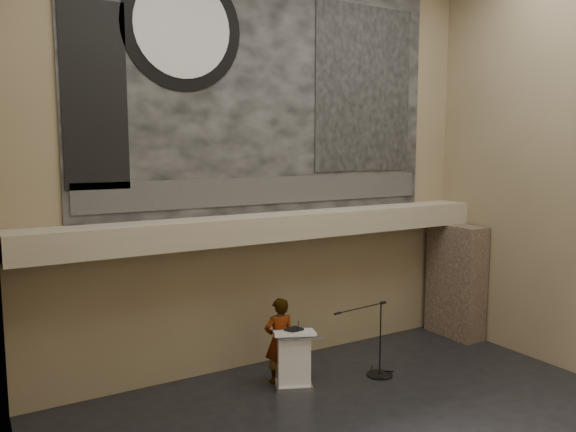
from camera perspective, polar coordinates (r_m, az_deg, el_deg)
wall_back at (r=11.53m, az=-2.03°, el=5.61°), size 10.00×0.02×8.50m
wall_left at (r=6.16m, az=-25.85°, el=3.58°), size 0.02×8.00×8.50m
soffit at (r=11.29m, az=-1.03°, el=-1.04°), size 10.00×0.80×0.50m
sprinkler_left at (r=10.61m, az=-8.45°, el=-3.19°), size 0.04×0.04×0.06m
sprinkler_right at (r=12.33m, az=6.79°, el=-1.71°), size 0.04×0.04×0.06m
banner at (r=11.56m, az=-1.99°, el=12.81°), size 8.00×0.05×5.00m
banner_text_strip at (r=11.50m, az=-1.85°, el=2.61°), size 7.76×0.02×0.55m
banner_clock_rim at (r=10.93m, az=-10.67°, el=18.32°), size 2.30×0.02×2.30m
banner_clock_face at (r=10.91m, az=-10.63°, el=18.34°), size 1.84×0.02×1.84m
banner_building_print at (r=12.86m, az=7.77°, el=12.62°), size 2.60×0.02×3.60m
banner_brick_print at (r=10.31m, az=-19.05°, el=11.45°), size 1.10×0.02×3.20m
stone_pier at (r=14.13m, az=16.68°, el=-6.29°), size 0.60×1.40×2.70m
lectern at (r=10.95m, az=0.56°, el=-14.31°), size 0.93×0.81×1.14m
binder at (r=10.78m, az=0.60°, el=-11.46°), size 0.35×0.31×0.04m
papers at (r=10.67m, az=0.37°, el=-11.75°), size 0.25×0.31×0.00m
speaker_person at (r=11.06m, az=-0.90°, el=-12.52°), size 0.65×0.47×1.67m
mic_stand at (r=11.68m, az=9.16°, el=-14.71°), size 1.45×0.52×1.52m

